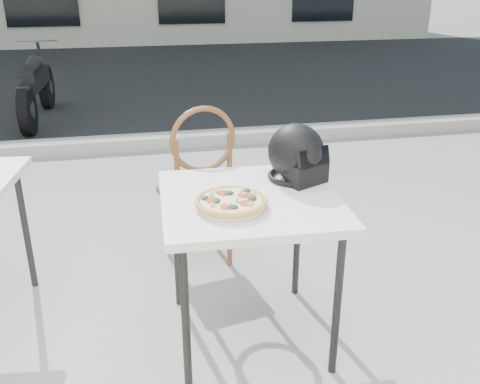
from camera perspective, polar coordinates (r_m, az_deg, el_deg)
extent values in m
plane|color=#9D9B95|center=(2.95, -10.72, -13.28)|extent=(80.00, 80.00, 0.00)
cube|color=black|center=(9.56, -12.27, 11.86)|extent=(30.00, 8.00, 0.00)
cube|color=#9E9B94|center=(5.65, -11.87, 5.17)|extent=(30.00, 0.25, 0.12)
cube|color=white|center=(2.43, 1.04, -0.93)|extent=(0.83, 0.83, 0.04)
cylinder|color=black|center=(2.30, -5.81, -13.48)|extent=(0.04, 0.04, 0.72)
cylinder|color=black|center=(2.42, 10.32, -11.80)|extent=(0.04, 0.04, 0.72)
cylinder|color=black|center=(2.86, -6.78, -5.73)|extent=(0.04, 0.04, 0.72)
cylinder|color=black|center=(2.96, 6.13, -4.73)|extent=(0.04, 0.04, 0.72)
cylinder|color=white|center=(2.31, -0.96, -1.58)|extent=(0.36, 0.36, 0.01)
torus|color=white|center=(2.31, -0.96, -1.45)|extent=(0.37, 0.37, 0.02)
cylinder|color=gold|center=(2.30, -0.96, -1.13)|extent=(0.39, 0.39, 0.01)
torus|color=gold|center=(2.30, -0.96, -0.97)|extent=(0.40, 0.40, 0.02)
cylinder|color=#AE1613|center=(2.30, -0.96, -0.95)|extent=(0.34, 0.34, 0.00)
cylinder|color=#F7E2BD|center=(2.30, -0.96, -0.87)|extent=(0.34, 0.34, 0.00)
cylinder|color=#B94020|center=(2.34, 0.52, -0.30)|extent=(0.08, 0.08, 0.00)
cylinder|color=#B94020|center=(2.36, -1.70, -0.09)|extent=(0.08, 0.08, 0.00)
cylinder|color=#B94020|center=(2.29, -2.88, -0.89)|extent=(0.08, 0.08, 0.00)
cylinder|color=#B94020|center=(2.23, -1.37, -1.55)|extent=(0.08, 0.08, 0.00)
cylinder|color=#B94020|center=(2.26, 0.70, -1.17)|extent=(0.08, 0.08, 0.00)
ellipsoid|color=#153A19|center=(2.35, -1.19, -0.11)|extent=(0.05, 0.05, 0.01)
ellipsoid|color=#153A19|center=(2.27, -2.56, -0.95)|extent=(0.05, 0.06, 0.01)
ellipsoid|color=#153A19|center=(2.30, 1.31, -0.66)|extent=(0.05, 0.05, 0.01)
ellipsoid|color=#153A19|center=(2.22, -0.77, -1.58)|extent=(0.05, 0.05, 0.01)
ellipsoid|color=#153A19|center=(2.37, 0.64, 0.11)|extent=(0.05, 0.05, 0.01)
ellipsoid|color=#153A19|center=(2.31, -3.79, -0.60)|extent=(0.05, 0.05, 0.01)
cylinder|color=beige|center=(2.27, -0.32, -0.88)|extent=(0.02, 0.03, 0.02)
cylinder|color=beige|center=(2.33, -3.05, -0.25)|extent=(0.03, 0.02, 0.02)
cylinder|color=beige|center=(2.33, 0.46, -0.21)|extent=(0.03, 0.03, 0.02)
cylinder|color=beige|center=(2.37, -2.51, 0.15)|extent=(0.02, 0.03, 0.02)
cylinder|color=beige|center=(2.24, 1.17, -1.26)|extent=(0.03, 0.02, 0.02)
cylinder|color=beige|center=(2.23, -2.94, -1.33)|extent=(0.03, 0.03, 0.02)
cylinder|color=beige|center=(2.33, 1.55, -0.22)|extent=(0.03, 0.03, 0.02)
cylinder|color=beige|center=(2.22, -1.22, -1.41)|extent=(0.03, 0.02, 0.02)
ellipsoid|color=black|center=(2.60, 5.99, 4.28)|extent=(0.36, 0.37, 0.28)
cube|color=black|center=(2.57, 7.18, 2.02)|extent=(0.22, 0.17, 0.11)
torus|color=black|center=(2.64, 5.88, 1.74)|extent=(0.36, 0.36, 0.02)
cube|color=black|center=(2.52, 7.85, 3.68)|extent=(0.19, 0.11, 0.09)
cube|color=brown|center=(3.27, -4.76, -0.24)|extent=(0.46, 0.46, 0.03)
cylinder|color=brown|center=(3.55, -3.05, -2.31)|extent=(0.04, 0.04, 0.43)
cylinder|color=brown|center=(3.46, -7.95, -3.16)|extent=(0.04, 0.04, 0.43)
cylinder|color=brown|center=(3.28, -1.13, -4.46)|extent=(0.04, 0.04, 0.43)
cylinder|color=brown|center=(3.19, -6.41, -5.44)|extent=(0.04, 0.04, 0.43)
cylinder|color=brown|center=(3.10, -1.12, 2.62)|extent=(0.04, 0.04, 0.41)
cylinder|color=brown|center=(3.00, -6.71, 1.79)|extent=(0.04, 0.04, 0.41)
torus|color=brown|center=(2.99, -3.97, 5.58)|extent=(0.39, 0.11, 0.39)
cylinder|color=black|center=(3.24, -21.90, -3.71)|extent=(0.04, 0.04, 0.73)
cylinder|color=black|center=(7.61, -19.93, 10.45)|extent=(0.13, 0.56, 0.55)
cylinder|color=slate|center=(7.61, -19.93, 10.45)|extent=(0.14, 0.19, 0.18)
cylinder|color=black|center=(6.38, -21.74, 8.04)|extent=(0.13, 0.56, 0.55)
cylinder|color=slate|center=(6.38, -21.74, 8.04)|extent=(0.14, 0.19, 0.18)
cube|color=black|center=(6.95, -21.03, 11.19)|extent=(0.21, 0.97, 0.20)
ellipsoid|color=black|center=(7.06, -21.01, 12.65)|extent=(0.22, 0.39, 0.21)
cube|color=black|center=(6.66, -21.61, 11.88)|extent=(0.20, 0.47, 0.07)
cylinder|color=slate|center=(7.49, -20.33, 12.53)|extent=(0.05, 0.30, 0.65)
cylinder|color=slate|center=(7.34, -20.83, 14.90)|extent=(0.48, 0.05, 0.03)
cube|color=black|center=(6.34, -22.05, 10.32)|extent=(0.14, 0.21, 0.05)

